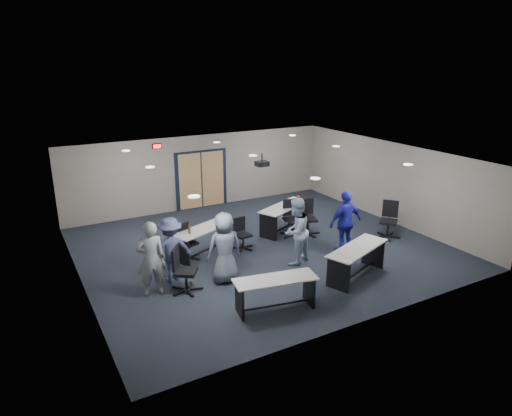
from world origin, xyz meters
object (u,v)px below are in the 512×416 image
chair_back_d (308,218)px  chair_loose_left (186,270)px  table_front_right (357,257)px  chair_back_a (188,242)px  person_plaid (225,248)px  person_lightblue (296,231)px  person_gray (151,259)px  chair_back_c (293,218)px  person_navy (345,222)px  chair_back_b (243,234)px  table_front_left (275,288)px  table_back_left (204,236)px  table_back_right (285,214)px  chair_loose_right (389,220)px  person_back (171,249)px

chair_back_d → chair_loose_left: bearing=-143.6°
table_front_right → chair_loose_left: 4.27m
chair_back_a → chair_loose_left: 1.88m
chair_loose_left → person_plaid: size_ratio=0.62×
person_lightblue → person_gray: bearing=-26.5°
table_front_right → chair_back_c: bearing=66.8°
person_plaid → person_navy: 3.76m
table_front_right → person_plaid: bearing=134.4°
chair_back_d → chair_back_b: bearing=-162.4°
table_front_left → person_gray: 2.95m
chair_back_c → chair_back_d: (0.47, -0.17, -0.00)m
table_front_right → chair_back_b: chair_back_b is taller
person_plaid → chair_back_c: bearing=-145.7°
table_back_left → table_back_right: table_back_left is taller
table_front_right → table_back_left: table_back_left is taller
chair_back_c → person_navy: (0.58, -1.81, 0.35)m
chair_loose_right → person_gray: person_gray is taller
table_front_right → table_front_left: bearing=167.2°
table_front_left → chair_loose_right: size_ratio=1.68×
chair_back_a → person_back: (-0.82, -1.00, 0.33)m
table_back_right → person_back: size_ratio=1.31×
chair_loose_left → person_lightblue: person_lightblue is taller
table_back_right → chair_back_c: bearing=-117.8°
table_front_right → table_back_left: 4.27m
chair_loose_left → person_navy: bearing=-55.1°
table_back_left → table_front_right: bearing=-71.1°
table_front_left → chair_back_c: (2.79, 3.54, 0.06)m
person_lightblue → person_back: person_lightblue is taller
chair_back_c → chair_loose_left: (-4.21, -1.80, -0.01)m
person_lightblue → table_front_left: bearing=21.8°
chair_back_c → person_navy: bearing=-58.9°
chair_back_c → person_lightblue: 2.05m
chair_back_c → chair_back_d: bearing=-7.1°
chair_loose_right → person_plaid: bearing=-127.2°
table_back_left → chair_back_b: bearing=-32.3°
chair_back_c → person_back: bearing=-152.7°
chair_back_a → person_plaid: size_ratio=0.55×
person_back → chair_back_d: bearing=-170.0°
table_front_left → chair_loose_left: (-1.42, 1.73, 0.05)m
table_front_left → person_navy: size_ratio=1.05×
table_front_right → chair_back_a: 4.56m
chair_back_a → person_lightblue: size_ratio=0.54×
person_lightblue → person_navy: (1.63, -0.09, 0.00)m
table_front_left → table_front_right: 2.64m
chair_back_b → chair_back_c: bearing=-0.6°
table_front_left → person_navy: (3.37, 1.73, 0.41)m
chair_back_d → person_lightblue: 2.19m
chair_back_b → person_lightblue: size_ratio=0.51×
chair_back_c → person_plaid: bearing=-137.4°
table_front_left → person_plaid: person_plaid is taller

